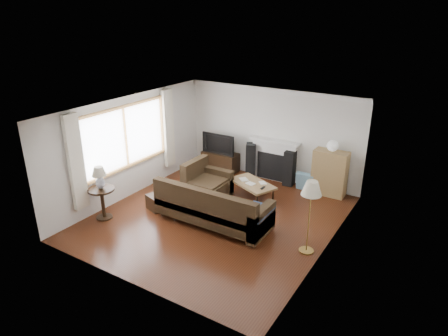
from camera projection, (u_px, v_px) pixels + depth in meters
The scene contains 17 objects.
room at pixel (217, 166), 8.59m from camera, with size 5.10×5.60×2.54m.
window at pixel (126, 137), 9.52m from camera, with size 0.12×2.74×1.54m, color olive.
curtain_near at pixel (76, 163), 8.35m from camera, with size 0.10×0.35×2.10m, color white.
curtain_far at pixel (168, 128), 10.75m from camera, with size 0.10×0.35×2.10m, color white.
fireplace at pixel (274, 160), 10.85m from camera, with size 1.40×0.26×1.15m, color white.
tv_stand at pixel (220, 161), 11.63m from camera, with size 1.06×0.48×0.53m, color black.
television at pixel (220, 143), 11.43m from camera, with size 1.03×0.13×0.59m, color black.
speaker_left at pixel (251, 160), 11.11m from camera, with size 0.27×0.32×0.96m, color black.
speaker_right at pixel (290, 168), 10.57m from camera, with size 0.26×0.32×0.95m, color black.
bookshelf at pixel (330, 173), 9.98m from camera, with size 0.84×0.40×1.16m, color olive.
globe_lamp at pixel (333, 146), 9.71m from camera, with size 0.27×0.27×0.27m, color white.
sectional_sofa at pixel (213, 205), 8.64m from camera, with size 2.74×2.01×0.89m, color black.
coffee_table at pixel (252, 191), 9.82m from camera, with size 1.17×0.64×0.46m, color olive.
footstool at pixel (158, 202), 9.38m from camera, with size 0.42×0.42×0.36m, color black.
floor_lamp at pixel (309, 217), 7.50m from camera, with size 0.38×0.38×1.49m, color #A7803A.
side_table at pixel (103, 203), 8.89m from camera, with size 0.58×0.58×0.73m, color black.
table_lamp at pixel (100, 178), 8.66m from camera, with size 0.31×0.31×0.51m, color silver.
Camera 1 is at (4.35, -6.71, 4.39)m, focal length 32.00 mm.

